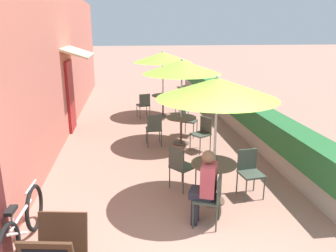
# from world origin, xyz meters

# --- Properties ---
(cafe_facade_wall) EXTENTS (0.98, 15.26, 4.20)m
(cafe_facade_wall) POSITION_xyz_m (-2.54, 7.49, 2.09)
(cafe_facade_wall) COLOR #C66B5B
(cafe_facade_wall) RESTS_ON ground_plane
(planter_hedge) EXTENTS (0.60, 14.26, 1.01)m
(planter_hedge) POSITION_xyz_m (2.75, 7.53, 0.54)
(planter_hedge) COLOR gray
(planter_hedge) RESTS_ON ground_plane
(patio_table_near) EXTENTS (0.80, 0.80, 0.75)m
(patio_table_near) POSITION_xyz_m (0.77, 2.00, 0.55)
(patio_table_near) COLOR brown
(patio_table_near) RESTS_ON ground_plane
(patio_umbrella_near) EXTENTS (2.01, 2.01, 2.28)m
(patio_umbrella_near) POSITION_xyz_m (0.77, 2.00, 2.06)
(patio_umbrella_near) COLOR #B7B7BC
(patio_umbrella_near) RESTS_ON ground_plane
(cafe_chair_near_left) EXTENTS (0.52, 0.52, 0.87)m
(cafe_chair_near_left) POSITION_xyz_m (0.55, 1.29, 0.52)
(cafe_chair_near_left) COLOR #384238
(cafe_chair_near_left) RESTS_ON ground_plane
(seated_patron_near_left) EXTENTS (0.49, 0.45, 1.25)m
(seated_patron_near_left) POSITION_xyz_m (0.45, 1.33, 0.69)
(seated_patron_near_left) COLOR #23232D
(seated_patron_near_left) RESTS_ON ground_plane
(cafe_chair_near_right) EXTENTS (0.45, 0.45, 0.87)m
(cafe_chair_near_right) POSITION_xyz_m (1.49, 2.17, 0.52)
(cafe_chair_near_right) COLOR #384238
(cafe_chair_near_right) RESTS_ON ground_plane
(cafe_chair_near_back) EXTENTS (0.56, 0.56, 0.87)m
(cafe_chair_near_back) POSITION_xyz_m (0.26, 2.54, 0.52)
(cafe_chair_near_back) COLOR #384238
(cafe_chair_near_back) RESTS_ON ground_plane
(coffee_cup_near) EXTENTS (0.07, 0.07, 0.09)m
(coffee_cup_near) POSITION_xyz_m (0.75, 2.16, 0.79)
(coffee_cup_near) COLOR #B73D3D
(coffee_cup_near) RESTS_ON patio_table_near
(patio_table_mid) EXTENTS (0.80, 0.80, 0.75)m
(patio_table_mid) POSITION_xyz_m (0.71, 5.14, 0.55)
(patio_table_mid) COLOR brown
(patio_table_mid) RESTS_ON ground_plane
(patio_umbrella_mid) EXTENTS (2.01, 2.01, 2.28)m
(patio_umbrella_mid) POSITION_xyz_m (0.71, 5.14, 2.06)
(patio_umbrella_mid) COLOR #B7B7BC
(patio_umbrella_mid) RESTS_ON ground_plane
(cafe_chair_mid_left) EXTENTS (0.55, 0.55, 0.87)m
(cafe_chair_mid_left) POSITION_xyz_m (1.17, 4.55, 0.52)
(cafe_chair_mid_left) COLOR #384238
(cafe_chair_mid_left) RESTS_ON ground_plane
(cafe_chair_mid_right) EXTENTS (0.54, 0.54, 0.87)m
(cafe_chair_mid_right) POSITION_xyz_m (1.00, 5.82, 0.52)
(cafe_chair_mid_right) COLOR #384238
(cafe_chair_mid_right) RESTS_ON ground_plane
(cafe_chair_mid_back) EXTENTS (0.41, 0.41, 0.87)m
(cafe_chair_mid_back) POSITION_xyz_m (-0.02, 5.04, 0.52)
(cafe_chair_mid_back) COLOR #384238
(cafe_chair_mid_back) RESTS_ON ground_plane
(patio_table_far) EXTENTS (0.80, 0.80, 0.75)m
(patio_table_far) POSITION_xyz_m (0.57, 8.19, 0.55)
(patio_table_far) COLOR brown
(patio_table_far) RESTS_ON ground_plane
(patio_umbrella_far) EXTENTS (2.01, 2.01, 2.28)m
(patio_umbrella_far) POSITION_xyz_m (0.57, 8.19, 2.06)
(patio_umbrella_far) COLOR #B7B7BC
(patio_umbrella_far) RESTS_ON ground_plane
(cafe_chair_far_left) EXTENTS (0.49, 0.49, 0.87)m
(cafe_chair_far_left) POSITION_xyz_m (-0.13, 7.93, 0.52)
(cafe_chair_far_left) COLOR #384238
(cafe_chair_far_left) RESTS_ON ground_plane
(cafe_chair_far_right) EXTENTS (0.49, 0.49, 0.87)m
(cafe_chair_far_right) POSITION_xyz_m (1.26, 8.45, 0.52)
(cafe_chair_far_right) COLOR #384238
(cafe_chair_far_right) RESTS_ON ground_plane
(coffee_cup_far) EXTENTS (0.07, 0.07, 0.09)m
(coffee_cup_far) POSITION_xyz_m (0.52, 8.13, 0.79)
(coffee_cup_far) COLOR #232328
(coffee_cup_far) RESTS_ON patio_table_far
(bicycle_leaning) EXTENTS (0.15, 1.74, 0.81)m
(bicycle_leaning) POSITION_xyz_m (-2.20, 1.02, 0.37)
(bicycle_leaning) COLOR black
(bicycle_leaning) RESTS_ON ground_plane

